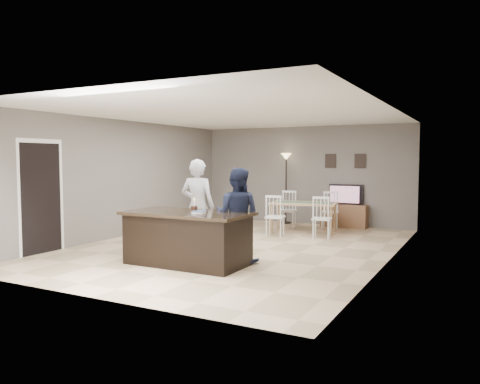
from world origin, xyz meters
The scene contains 14 objects.
floor centered at (0.00, 0.00, 0.00)m, with size 8.00×8.00×0.00m, color #D7B389.
room_shell centered at (0.00, 0.00, 1.68)m, with size 8.00×8.00×8.00m.
kitchen_island centered at (0.00, -1.80, 0.45)m, with size 2.15×1.10×0.90m.
tv_console centered at (1.20, 3.77, 0.30)m, with size 1.20×0.40×0.60m, color brown.
television centered at (1.20, 3.84, 0.86)m, with size 0.91×0.12×0.53m, color black.
tv_screen_glow centered at (1.20, 3.76, 0.87)m, with size 0.78×0.78×0.00m, color orange.
picture_frames centered at (1.15, 3.98, 1.75)m, with size 1.10×0.02×0.38m.
doorway centered at (-2.99, -2.30, 1.26)m, with size 0.00×2.10×2.65m.
woman centered at (-0.37, -0.90, 0.90)m, with size 0.66×0.43×1.80m, color silver.
man centered at (0.67, -1.25, 0.82)m, with size 0.80×0.62×1.65m, color #191F38.
birthday_cake centered at (0.13, -1.79, 0.96)m, with size 0.15×0.15×0.24m.
plate_stack centered at (0.29, -1.89, 0.92)m, with size 0.26×0.26×0.04m.
dining_table centered at (0.56, 2.40, 0.61)m, with size 1.78×2.00×0.96m.
floor_lamp centered at (-0.46, 3.79, 1.52)m, with size 0.29×0.29×1.96m.
Camera 1 is at (4.46, -8.38, 1.79)m, focal length 35.00 mm.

